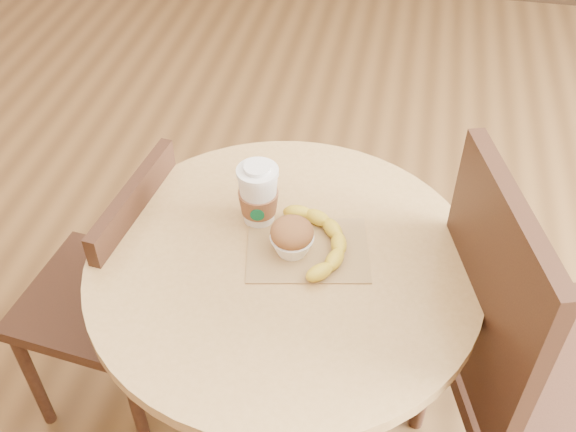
# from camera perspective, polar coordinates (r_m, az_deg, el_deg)

# --- Properties ---
(cafe_table) EXTENTS (0.78, 0.78, 0.75)m
(cafe_table) POSITION_cam_1_polar(r_m,az_deg,el_deg) (1.47, -0.30, -8.81)
(cafe_table) COLOR black
(cafe_table) RESTS_ON ground
(chair_left) EXTENTS (0.40, 0.40, 0.82)m
(chair_left) POSITION_cam_1_polar(r_m,az_deg,el_deg) (1.72, -14.34, -6.29)
(chair_left) COLOR #341E12
(chair_left) RESTS_ON ground
(chair_right) EXTENTS (0.55, 0.55, 0.99)m
(chair_right) POSITION_cam_1_polar(r_m,az_deg,el_deg) (1.51, 19.55, -11.38)
(chair_right) COLOR #341E12
(chair_right) RESTS_ON ground
(kraft_bag) EXTENTS (0.27, 0.22, 0.00)m
(kraft_bag) POSITION_cam_1_polar(r_m,az_deg,el_deg) (1.34, 1.67, -2.86)
(kraft_bag) COLOR olive
(kraft_bag) RESTS_ON cafe_table
(coffee_cup) EXTENTS (0.08, 0.09, 0.14)m
(coffee_cup) POSITION_cam_1_polar(r_m,az_deg,el_deg) (1.37, -2.53, 1.68)
(coffee_cup) COLOR silver
(coffee_cup) RESTS_ON cafe_table
(muffin) EXTENTS (0.09, 0.09, 0.08)m
(muffin) POSITION_cam_1_polar(r_m,az_deg,el_deg) (1.31, 0.34, -1.79)
(muffin) COLOR white
(muffin) RESTS_ON kraft_bag
(banana) EXTENTS (0.22, 0.26, 0.03)m
(banana) POSITION_cam_1_polar(r_m,az_deg,el_deg) (1.33, 2.23, -2.20)
(banana) COLOR gold
(banana) RESTS_ON kraft_bag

